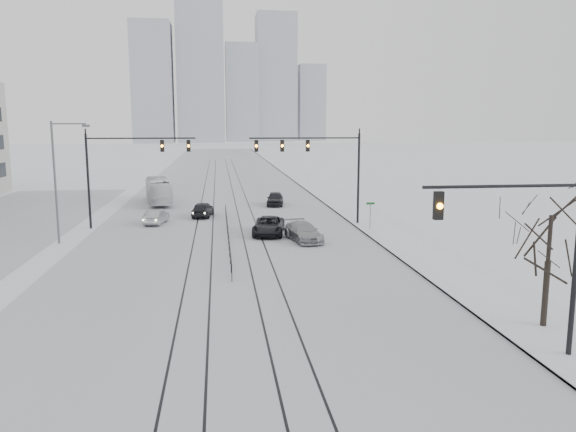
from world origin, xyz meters
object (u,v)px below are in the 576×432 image
Objects in this scene: bare_tree at (551,227)px; sedan_nb_far at (275,199)px; sedan_nb_front at (269,226)px; sedan_sb_outer at (156,217)px; sedan_nb_right at (303,232)px; box_truck at (158,191)px; traffic_mast_near at (537,242)px; sedan_sb_inner at (203,209)px.

bare_tree is 1.42× the size of sedan_nb_far.
bare_tree is 1.20× the size of sedan_nb_front.
sedan_sb_outer is 0.82× the size of sedan_nb_right.
sedan_sb_outer is 0.40× the size of box_truck.
sedan_sb_inner is (-12.96, 34.89, -3.84)m from traffic_mast_near.
sedan_nb_far reaches higher than sedan_sb_inner.
bare_tree is (2.41, 3.00, -0.07)m from traffic_mast_near.
sedan_nb_right is at bearing 131.22° from sedan_sb_inner.
sedan_nb_right is (2.39, -2.83, -0.01)m from sedan_nb_front.
sedan_nb_front is at bearing -89.69° from sedan_nb_far.
sedan_nb_right is 25.86m from box_truck.
bare_tree reaches higher than sedan_nb_right.
sedan_nb_far is at bearing 92.18° from sedan_nb_front.
sedan_nb_front is (-7.50, 25.40, -3.85)m from traffic_mast_near.
bare_tree reaches higher than box_truck.
bare_tree is 24.78m from sedan_nb_front.
bare_tree is at bearing 134.39° from sedan_sb_outer.
sedan_nb_front is 3.70m from sedan_nb_right.
sedan_nb_front is (5.46, -9.50, -0.01)m from sedan_sb_inner.
bare_tree is 39.57m from sedan_nb_far.
box_truck reaches higher than sedan_nb_front.
bare_tree is at bearing -56.35° from sedan_nb_front.
traffic_mast_near is 1.63× the size of sedan_nb_far.
sedan_sb_inner is 11.28m from box_truck.
traffic_mast_near reaches higher than bare_tree.
sedan_nb_right is 19.06m from sedan_nb_far.
sedan_sb_outer is at bearing 118.28° from traffic_mast_near.
traffic_mast_near is at bearing -63.77° from sedan_nb_front.
traffic_mast_near is at bearing -128.76° from bare_tree.
box_truck reaches higher than sedan_nb_far.
sedan_nb_right is (-7.52, 19.56, -3.79)m from bare_tree.
box_truck is (-1.14, 13.38, 0.73)m from sedan_sb_outer.
sedan_nb_right is at bearing 111.03° from bare_tree.
sedan_nb_front is 1.18× the size of sedan_nb_far.
sedan_nb_right is at bearing 153.10° from sedan_sb_outer.
box_truck is (-12.99, 22.35, 0.68)m from sedan_nb_right.
bare_tree is 46.76m from box_truck.
bare_tree reaches higher than sedan_sb_outer.
traffic_mast_near is at bearing -74.79° from sedan_nb_far.
bare_tree is at bearing 51.24° from traffic_mast_near.
sedan_nb_front is at bearing 106.45° from traffic_mast_near.
sedan_nb_right reaches higher than sedan_sb_outer.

